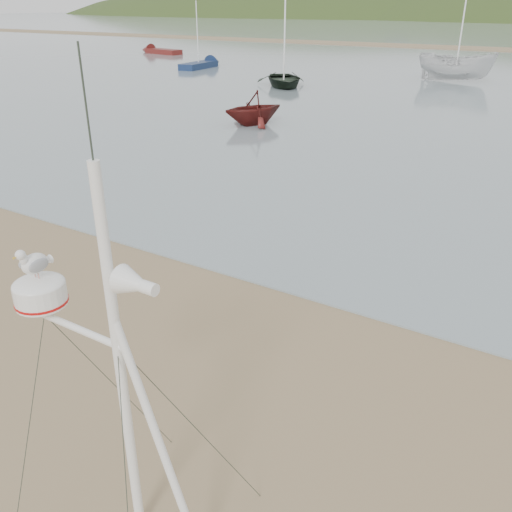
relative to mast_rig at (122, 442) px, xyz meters
The scene contains 7 objects.
ground 2.77m from the mast_rig, 146.90° to the left, with size 560.00×560.00×0.00m, color olive.
mast_rig is the anchor object (origin of this frame).
boat_dark 33.66m from the mast_rig, 116.90° to the left, with size 3.25×0.94×4.55m, color black.
boat_red 21.07m from the mast_rig, 119.03° to the left, with size 2.49×1.52×2.89m, color #581714.
boat_white 39.19m from the mast_rig, 99.14° to the left, with size 2.01×2.06×5.34m, color silver.
dinghy_red_far 60.99m from the mast_rig, 131.69° to the left, with size 6.17×2.36×1.47m.
sailboat_blue_near 45.97m from the mast_rig, 126.02° to the left, with size 2.01×5.81×5.70m.
Camera 1 is at (5.40, -4.10, 5.11)m, focal length 38.00 mm.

